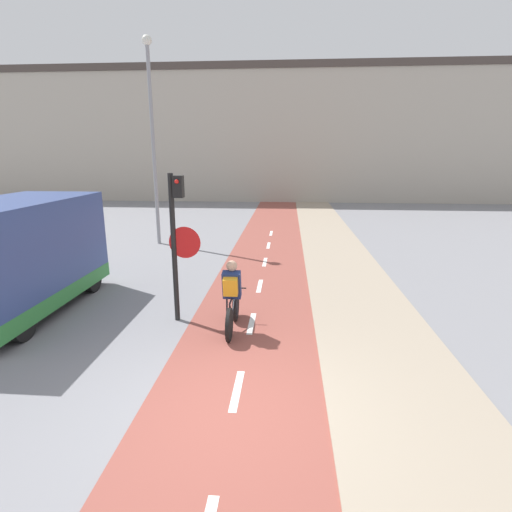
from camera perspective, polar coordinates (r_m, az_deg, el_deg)
ground_plane at (r=6.06m, az=-3.36°, el=-21.36°), size 120.00×120.00×0.00m
bike_lane at (r=6.06m, az=-3.36°, el=-21.24°), size 2.65×60.00×0.02m
sidewalk_strip at (r=6.27m, az=21.94°, el=-20.85°), size 2.40×60.00×0.05m
building_row_background at (r=32.63m, az=3.39°, el=16.81°), size 60.00×5.20×9.82m
traffic_light_pole at (r=8.45m, az=-11.21°, el=3.37°), size 0.67×0.25×3.16m
street_lamp_far at (r=16.37m, az=-14.64°, el=17.78°), size 0.36×0.36×7.69m
cyclist_near at (r=8.11m, az=-3.44°, el=-6.03°), size 0.46×1.66×1.49m
van at (r=10.44m, az=-31.00°, el=-0.32°), size 2.14×4.43×2.55m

